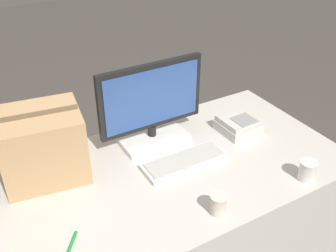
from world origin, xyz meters
TOP-DOWN VIEW (x-y plane):
  - office_desk at (0.00, 0.00)m, footprint 1.80×0.90m
  - monitor at (0.09, 0.26)m, footprint 0.55×0.23m
  - keyboard at (0.13, -0.00)m, footprint 0.42×0.15m
  - desk_phone at (0.53, 0.10)m, footprint 0.21×0.19m
  - paper_cup_left at (0.07, -0.34)m, footprint 0.07×0.07m
  - paper_cup_right at (0.55, -0.37)m, footprint 0.08×0.08m
  - cardboard_box at (-0.46, 0.26)m, footprint 0.40×0.35m
  - pen_marker at (-0.50, -0.21)m, footprint 0.08×0.11m

SIDE VIEW (x-z plane):
  - office_desk at x=0.00m, z-range 0.00..0.72m
  - pen_marker at x=-0.50m, z-range 0.72..0.73m
  - keyboard at x=0.13m, z-range 0.72..0.74m
  - desk_phone at x=0.53m, z-range 0.71..0.79m
  - paper_cup_left at x=0.07m, z-range 0.72..0.81m
  - paper_cup_right at x=0.55m, z-range 0.72..0.81m
  - cardboard_box at x=-0.46m, z-range 0.72..1.04m
  - monitor at x=0.09m, z-range 0.69..1.12m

